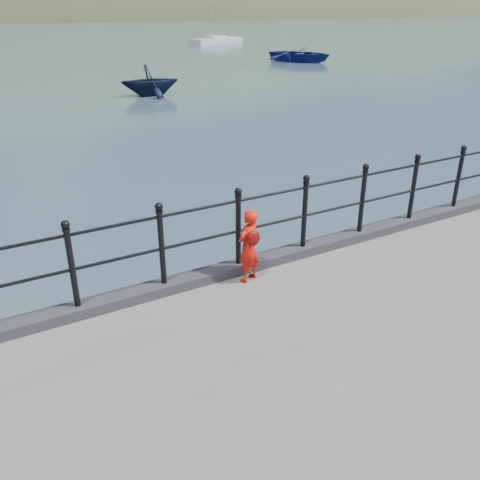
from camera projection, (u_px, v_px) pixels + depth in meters
ground at (201, 332)px, 8.00m from camera, size 600.00×600.00×0.00m
kerb at (203, 277)px, 7.43m from camera, size 60.00×0.30×0.15m
railing at (201, 230)px, 7.12m from camera, size 18.11×0.11×1.20m
far_shore at (43, 73)px, 223.09m from camera, size 830.00×200.00×156.00m
child at (249, 246)px, 7.27m from camera, size 0.47×0.39×1.10m
launch_blue at (301, 55)px, 45.63m from camera, size 6.18×7.03×1.21m
launch_navy at (150, 80)px, 28.35m from camera, size 3.51×3.12×1.69m
sailboat_far at (216, 41)px, 66.48m from camera, size 8.22×4.64×11.12m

